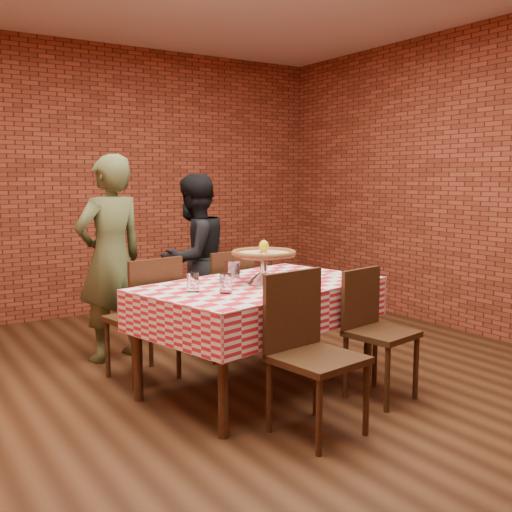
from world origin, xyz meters
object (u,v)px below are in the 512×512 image
(condiment_caddy, at_px, (232,269))
(diner_olive, at_px, (111,258))
(chair_near_left, at_px, (318,356))
(chair_far_left, at_px, (142,318))
(pizza, at_px, (264,254))
(water_glass_left, at_px, (226,283))
(chair_near_right, at_px, (382,336))
(chair_far_right, at_px, (220,303))
(water_glass_right, at_px, (193,282))
(pizza_stand, at_px, (264,269))
(diner_black, at_px, (194,259))
(table, at_px, (260,336))

(condiment_caddy, distance_m, diner_olive, 1.11)
(chair_near_left, height_order, chair_far_left, chair_near_left)
(pizza, xyz_separation_m, water_glass_left, (-0.41, -0.18, -0.14))
(pizza, relative_size, chair_near_right, 0.52)
(water_glass_left, height_order, diner_olive, diner_olive)
(condiment_caddy, relative_size, chair_far_right, 0.14)
(water_glass_right, height_order, condiment_caddy, condiment_caddy)
(pizza_stand, height_order, diner_black, diner_black)
(table, bearing_deg, chair_near_left, -99.85)
(chair_near_right, distance_m, chair_far_left, 1.74)
(table, bearing_deg, diner_olive, 117.41)
(water_glass_left, bearing_deg, chair_far_right, 62.56)
(pizza, height_order, chair_far_right, pizza)
(water_glass_right, relative_size, chair_near_left, 0.13)
(condiment_caddy, distance_m, diner_black, 1.05)
(water_glass_right, bearing_deg, diner_olive, 94.71)
(water_glass_left, xyz_separation_m, diner_black, (0.55, 1.51, -0.06))
(pizza_stand, relative_size, diner_olive, 0.27)
(pizza, bearing_deg, water_glass_right, -177.83)
(water_glass_right, xyz_separation_m, diner_black, (0.70, 1.36, -0.06))
(water_glass_right, bearing_deg, condiment_caddy, 33.78)
(table, xyz_separation_m, water_glass_right, (-0.54, -0.03, 0.45))
(condiment_caddy, bearing_deg, diner_black, 88.46)
(condiment_caddy, bearing_deg, pizza, -66.20)
(table, distance_m, diner_olive, 1.46)
(water_glass_left, distance_m, condiment_caddy, 0.59)
(table, distance_m, water_glass_right, 0.70)
(table, height_order, chair_far_right, chair_far_right)
(table, height_order, diner_olive, diner_olive)
(pizza_stand, height_order, chair_near_left, pizza_stand)
(chair_near_right, bearing_deg, pizza_stand, 121.19)
(water_glass_right, bearing_deg, water_glass_left, -45.91)
(pizza, distance_m, condiment_caddy, 0.34)
(diner_black, bearing_deg, water_glass_left, 49.81)
(pizza, bearing_deg, chair_far_right, 81.81)
(chair_near_right, bearing_deg, condiment_caddy, 113.61)
(table, relative_size, diner_olive, 0.99)
(pizza, height_order, diner_black, diner_black)
(chair_far_right, height_order, diner_black, diner_black)
(pizza_stand, xyz_separation_m, chair_near_right, (0.54, -0.61, -0.42))
(water_glass_left, bearing_deg, diner_olive, 100.25)
(pizza, bearing_deg, pizza_stand, 0.00)
(water_glass_right, distance_m, chair_near_left, 0.96)
(chair_near_left, bearing_deg, diner_black, 73.81)
(pizza_stand, bearing_deg, pizza, 0.00)
(water_glass_right, height_order, chair_far_left, chair_far_left)
(pizza_stand, bearing_deg, diner_black, 84.21)
(water_glass_left, xyz_separation_m, condiment_caddy, (0.34, 0.48, 0.00))
(table, xyz_separation_m, pizza_stand, (0.03, -0.01, 0.48))
(water_glass_left, distance_m, chair_far_left, 0.94)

